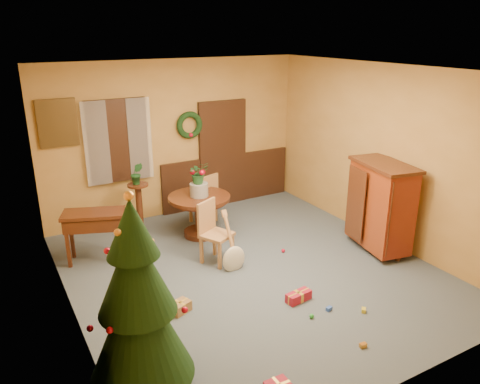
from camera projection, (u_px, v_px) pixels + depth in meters
room_envelope at (188, 155)px, 8.89m from camera, size 5.50×5.50×5.50m
dining_table at (200, 208)px, 7.96m from camera, size 1.05×1.05×0.73m
urn at (199, 190)px, 7.85m from camera, size 0.31×0.31×0.23m
centerpiece_plant at (198, 173)px, 7.76m from camera, size 0.33×0.29×0.37m
chair_near at (213, 230)px, 7.09m from camera, size 0.56×0.56×0.96m
chair_far at (206, 197)px, 8.51m from camera, size 0.52×0.52×0.93m
guitar at (234, 244)px, 6.83m from camera, size 0.47×0.61×0.84m
plant_stand at (139, 203)px, 8.02m from camera, size 0.35×0.35×0.91m
stand_plant at (137, 173)px, 7.84m from camera, size 0.25×0.22×0.38m
christmas_tree at (138, 302)px, 4.36m from camera, size 1.02×1.02×2.09m
writing_desk at (94, 224)px, 7.06m from camera, size 1.01×0.74×0.80m
sideboard at (381, 204)px, 7.37m from camera, size 0.80×1.23×1.46m
gift_c at (180, 307)px, 5.92m from camera, size 0.30×0.26×0.14m
gift_d at (299, 296)px, 6.16m from camera, size 0.37×0.19×0.13m
toy_a at (329, 309)px, 5.96m from camera, size 0.09×0.07×0.05m
toy_b at (312, 316)px, 5.80m from camera, size 0.06×0.06×0.06m
toy_c at (364, 310)px, 5.93m from camera, size 0.09×0.09×0.05m
toy_d at (283, 251)px, 7.50m from camera, size 0.06×0.06×0.06m
toy_e at (363, 345)px, 5.27m from camera, size 0.08×0.06×0.05m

